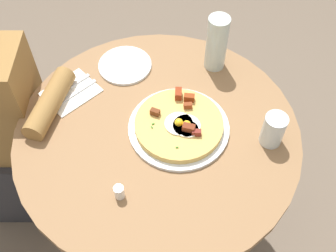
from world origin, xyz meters
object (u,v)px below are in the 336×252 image
at_px(dining_table, 158,161).
at_px(knife, 67,88).
at_px(person_seated, 0,135).
at_px(pizza_plate, 179,128).
at_px(fork, 74,94).
at_px(bread_plate, 125,65).
at_px(water_bottle, 217,43).
at_px(water_glass, 273,130).
at_px(salt_shaker, 119,192).
at_px(breakfast_pizza, 179,124).

relative_size(dining_table, knife, 4.97).
height_order(dining_table, person_seated, person_seated).
height_order(pizza_plate, fork, pizza_plate).
height_order(dining_table, knife, knife).
bearing_deg(knife, dining_table, -72.86).
xyz_separation_m(bread_plate, water_bottle, (0.31, 0.01, 0.10)).
bearing_deg(water_glass, water_bottle, 114.84).
xyz_separation_m(dining_table, person_seated, (-0.61, 0.16, -0.07)).
xyz_separation_m(bread_plate, knife, (-0.19, -0.11, 0.00)).
xyz_separation_m(fork, salt_shaker, (0.18, -0.37, 0.02)).
bearing_deg(breakfast_pizza, pizza_plate, -168.17).
distance_m(knife, water_bottle, 0.52).
height_order(breakfast_pizza, salt_shaker, breakfast_pizza).
bearing_deg(dining_table, breakfast_pizza, 6.52).
height_order(water_glass, water_bottle, water_bottle).
bearing_deg(fork, person_seated, 134.33).
relative_size(person_seated, knife, 6.31).
distance_m(person_seated, water_bottle, 0.89).
bearing_deg(knife, water_bottle, -30.45).
height_order(dining_table, pizza_plate, pizza_plate).
bearing_deg(fork, breakfast_pizza, -65.00).
xyz_separation_m(fork, knife, (-0.02, 0.03, 0.00)).
bearing_deg(knife, bread_plate, -13.28).
distance_m(knife, water_glass, 0.68).
bearing_deg(bread_plate, dining_table, -67.16).
bearing_deg(person_seated, salt_shaker, -36.83).
xyz_separation_m(breakfast_pizza, water_bottle, (0.13, 0.28, 0.08)).
height_order(bread_plate, knife, bread_plate).
bearing_deg(breakfast_pizza, water_bottle, 65.54).
bearing_deg(person_seated, fork, -2.15).
bearing_deg(pizza_plate, fork, 158.37).
bearing_deg(salt_shaker, water_bottle, 59.88).
distance_m(person_seated, breakfast_pizza, 0.75).
distance_m(pizza_plate, fork, 0.37).
bearing_deg(dining_table, knife, 150.67).
bearing_deg(water_bottle, salt_shaker, -120.12).
bearing_deg(fork, pizza_plate, -65.16).
distance_m(person_seated, salt_shaker, 0.69).
bearing_deg(pizza_plate, water_bottle, 65.26).
distance_m(dining_table, water_bottle, 0.45).
relative_size(person_seated, water_bottle, 5.57).
xyz_separation_m(water_glass, salt_shaker, (-0.45, -0.19, -0.03)).
xyz_separation_m(knife, water_glass, (0.65, -0.21, 0.05)).
distance_m(person_seated, pizza_plate, 0.74).
bearing_deg(water_glass, person_seated, 168.57).
xyz_separation_m(person_seated, breakfast_pizza, (0.68, -0.15, 0.28)).
distance_m(pizza_plate, knife, 0.41).
bearing_deg(knife, person_seated, 139.03).
xyz_separation_m(dining_table, fork, (-0.28, 0.15, 0.19)).
distance_m(bread_plate, water_bottle, 0.33).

